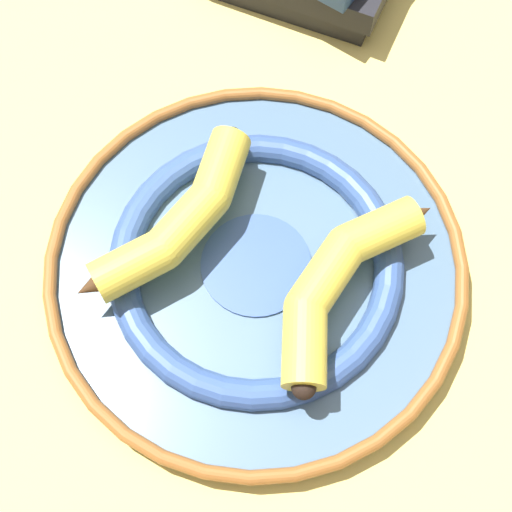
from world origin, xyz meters
The scene contains 4 objects.
ground_plane centered at (0.00, 0.00, 0.00)m, with size 2.80×2.80×0.00m, color #E5CC6B.
decorative_bowl centered at (0.02, -0.02, 0.02)m, with size 0.37×0.37×0.04m.
banana_a centered at (0.07, -0.08, 0.05)m, with size 0.20×0.09×0.04m.
banana_b centered at (-0.02, 0.04, 0.05)m, with size 0.19×0.11×0.04m.
Camera 1 is at (0.15, 0.18, 0.60)m, focal length 50.00 mm.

